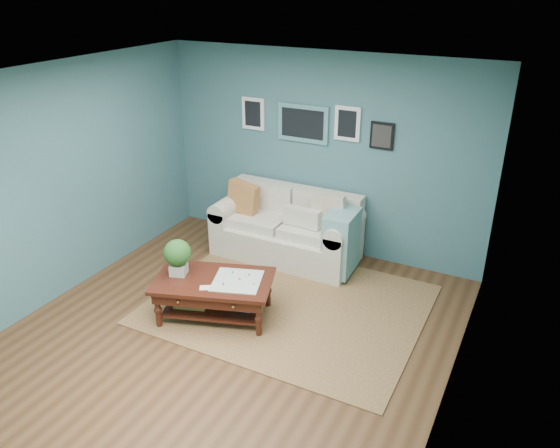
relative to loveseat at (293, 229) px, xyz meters
The scene contains 4 objects.
room_shell 2.19m from the loveseat, 84.94° to the right, with size 5.00×5.02×2.70m.
area_rug 1.27m from the loveseat, 66.50° to the right, with size 3.05×2.44×0.01m, color brown.
loveseat is the anchor object (origin of this frame).
coffee_table 1.72m from the loveseat, 97.48° to the right, with size 1.46×1.12×0.90m.
Camera 1 is at (2.69, -3.96, 3.55)m, focal length 35.00 mm.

